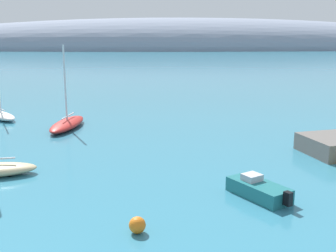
% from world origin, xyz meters
% --- Properties ---
extents(distant_ridge, '(352.09, 64.53, 35.47)m').
position_xyz_m(distant_ridge, '(16.17, 244.78, 0.00)').
color(distant_ridge, gray).
rests_on(distant_ridge, ground).
extents(sailboat_red_near_shore, '(3.46, 8.10, 8.60)m').
position_xyz_m(sailboat_red_near_shore, '(-8.27, 39.28, 0.52)').
color(sailboat_red_near_shore, red).
rests_on(sailboat_red_near_shore, water).
extents(sailboat_white_mid_mooring, '(5.53, 5.92, 9.28)m').
position_xyz_m(sailboat_white_mid_mooring, '(-16.82, 44.23, 0.50)').
color(sailboat_white_mid_mooring, white).
rests_on(sailboat_white_mid_mooring, water).
extents(motorboat_teal_outer, '(3.61, 4.39, 1.30)m').
position_xyz_m(motorboat_teal_outer, '(7.15, 19.97, 0.49)').
color(motorboat_teal_outer, '#1E6B70').
rests_on(motorboat_teal_outer, water).
extents(mooring_buoy_orange, '(0.85, 0.85, 0.85)m').
position_xyz_m(mooring_buoy_orange, '(-0.05, 15.51, 0.43)').
color(mooring_buoy_orange, orange).
rests_on(mooring_buoy_orange, water).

